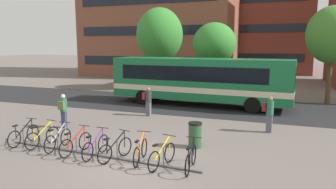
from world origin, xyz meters
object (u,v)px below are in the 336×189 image
(parked_bicycle_black_5, at_px, (115,150))
(street_tree_1, at_px, (214,44))
(commuter_maroon_pack_0, at_px, (269,112))
(street_tree_2, at_px, (332,35))
(parked_bicycle_silver_2, at_px, (58,140))
(street_tree_0, at_px, (160,35))
(parked_bicycle_black_0, at_px, (24,135))
(commuter_olive_pack_2, at_px, (63,109))
(city_bus, at_px, (200,80))
(parked_bicycle_purple_4, at_px, (96,147))
(parked_bicycle_black_8, at_px, (191,159))
(commuter_red_pack_1, at_px, (148,100))
(trash_bin, at_px, (195,135))
(parked_bicycle_orange_6, at_px, (140,152))
(parked_bicycle_yellow_7, at_px, (162,156))
(parked_bicycle_yellow_1, at_px, (43,137))
(parked_bicycle_red_3, at_px, (76,144))

(parked_bicycle_black_5, distance_m, street_tree_1, 15.97)
(commuter_maroon_pack_0, xyz_separation_m, street_tree_2, (3.60, 9.06, 3.77))
(parked_bicycle_silver_2, height_order, street_tree_0, street_tree_0)
(parked_bicycle_black_0, bearing_deg, commuter_olive_pack_2, 0.80)
(parked_bicycle_black_0, xyz_separation_m, commuter_olive_pack_2, (-0.10, 2.69, 0.59))
(city_bus, height_order, parked_bicycle_purple_4, city_bus)
(parked_bicycle_black_8, xyz_separation_m, street_tree_1, (-2.47, 15.49, 3.80))
(parked_bicycle_black_8, bearing_deg, street_tree_1, 4.91)
(commuter_maroon_pack_0, bearing_deg, commuter_red_pack_1, 175.77)
(city_bus, distance_m, street_tree_1, 5.13)
(trash_bin, bearing_deg, parked_bicycle_orange_6, -122.31)
(parked_bicycle_black_5, xyz_separation_m, parked_bicycle_yellow_7, (1.81, -0.04, 0.00))
(parked_bicycle_black_5, distance_m, commuter_red_pack_1, 7.11)
(parked_bicycle_yellow_1, distance_m, parked_bicycle_red_3, 1.82)
(commuter_red_pack_1, relative_size, street_tree_2, 0.25)
(parked_bicycle_purple_4, bearing_deg, street_tree_2, -32.47)
(city_bus, height_order, commuter_red_pack_1, city_bus)
(commuter_red_pack_1, bearing_deg, commuter_olive_pack_2, -119.03)
(commuter_olive_pack_2, bearing_deg, commuter_maroon_pack_0, -89.21)
(parked_bicycle_purple_4, xyz_separation_m, parked_bicycle_orange_6, (1.77, 0.08, 0.00))
(commuter_maroon_pack_0, xyz_separation_m, commuter_red_pack_1, (-6.73, 1.27, -0.03))
(parked_bicycle_black_8, bearing_deg, street_tree_0, 20.29)
(trash_bin, bearing_deg, commuter_olive_pack_2, 174.35)
(parked_bicycle_red_3, distance_m, parked_bicycle_purple_4, 0.90)
(commuter_maroon_pack_0, height_order, street_tree_2, street_tree_2)
(parked_bicycle_red_3, relative_size, commuter_red_pack_1, 1.03)
(parked_bicycle_orange_6, bearing_deg, parked_bicycle_black_8, -102.11)
(city_bus, bearing_deg, commuter_red_pack_1, -113.50)
(parked_bicycle_black_5, relative_size, street_tree_1, 0.29)
(parked_bicycle_black_8, bearing_deg, parked_bicycle_yellow_1, 82.98)
(parked_bicycle_black_0, xyz_separation_m, street_tree_2, (13.08, 14.36, 4.37))
(parked_bicycle_yellow_1, bearing_deg, street_tree_1, -6.76)
(street_tree_2, bearing_deg, parked_bicycle_orange_6, -117.79)
(commuter_olive_pack_2, distance_m, street_tree_2, 18.01)
(street_tree_0, bearing_deg, street_tree_1, -20.62)
(commuter_red_pack_1, xyz_separation_m, trash_bin, (4.05, -4.57, -0.44))
(parked_bicycle_orange_6, distance_m, commuter_maroon_pack_0, 6.86)
(parked_bicycle_red_3, relative_size, street_tree_1, 0.29)
(parked_bicycle_purple_4, relative_size, parked_bicycle_black_8, 1.00)
(parked_bicycle_black_5, bearing_deg, trash_bin, -30.40)
(commuter_maroon_pack_0, bearing_deg, parked_bicycle_orange_6, -120.02)
(parked_bicycle_purple_4, height_order, parked_bicycle_yellow_7, same)
(parked_bicycle_black_0, bearing_deg, street_tree_2, -43.74)
(commuter_olive_pack_2, height_order, street_tree_2, street_tree_2)
(parked_bicycle_silver_2, xyz_separation_m, street_tree_1, (3.02, 15.25, 3.80))
(parked_bicycle_yellow_1, bearing_deg, parked_bicycle_purple_4, -88.84)
(street_tree_0, relative_size, street_tree_1, 1.27)
(parked_bicycle_black_0, height_order, street_tree_0, street_tree_0)
(city_bus, bearing_deg, parked_bicycle_red_3, -97.49)
(commuter_maroon_pack_0, bearing_deg, commuter_olive_pack_2, -158.24)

